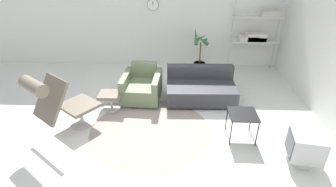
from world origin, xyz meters
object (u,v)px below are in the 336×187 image
object	(u,v)px
side_table	(243,116)
potted_plant	(200,58)
ottoman	(111,98)
crt_television	(305,148)
armchair_red	(142,87)
shelf_unit	(257,33)
couch_low	(201,89)
lounge_chair	(57,99)

from	to	relation	value
side_table	potted_plant	xyz separation A→B (m)	(-0.52, 2.71, -0.02)
side_table	potted_plant	world-z (taller)	potted_plant
ottoman	side_table	bearing A→B (deg)	-19.57
side_table	crt_television	distance (m)	1.00
armchair_red	potted_plant	xyz separation A→B (m)	(1.32, 1.42, 0.14)
crt_television	shelf_unit	bearing A→B (deg)	8.21
armchair_red	couch_low	size ratio (longest dim) A/B	0.63
potted_plant	armchair_red	bearing A→B (deg)	-132.72
couch_low	potted_plant	xyz separation A→B (m)	(0.07, 1.41, 0.17)
lounge_chair	ottoman	world-z (taller)	lounge_chair
lounge_chair	crt_television	xyz separation A→B (m)	(3.87, -0.58, -0.41)
ottoman	potted_plant	xyz separation A→B (m)	(1.89, 1.85, 0.16)
lounge_chair	shelf_unit	size ratio (longest dim) A/B	0.62
potted_plant	ottoman	bearing A→B (deg)	-135.57
lounge_chair	ottoman	distance (m)	1.16
ottoman	potted_plant	world-z (taller)	potted_plant
armchair_red	lounge_chair	bearing A→B (deg)	49.45
lounge_chair	shelf_unit	world-z (taller)	shelf_unit
lounge_chair	side_table	bearing A→B (deg)	37.12
couch_low	potted_plant	world-z (taller)	potted_plant
crt_television	potted_plant	bearing A→B (deg)	31.77
ottoman	crt_television	distance (m)	3.52
lounge_chair	couch_low	size ratio (longest dim) A/B	0.82
couch_low	crt_television	size ratio (longest dim) A/B	2.73
couch_low	crt_television	bearing A→B (deg)	124.99
couch_low	shelf_unit	size ratio (longest dim) A/B	0.76
armchair_red	couch_low	bearing A→B (deg)	-176.12
potted_plant	crt_television	bearing A→B (deg)	-68.05
side_table	armchair_red	bearing A→B (deg)	144.98
shelf_unit	crt_television	bearing A→B (deg)	-91.61
lounge_chair	potted_plant	world-z (taller)	potted_plant
potted_plant	shelf_unit	distance (m)	1.56
side_table	shelf_unit	distance (m)	3.15
lounge_chair	shelf_unit	xyz separation A→B (m)	(3.96, 2.96, 0.30)
ottoman	armchair_red	xyz separation A→B (m)	(0.58, 0.43, 0.02)
couch_low	crt_television	xyz separation A→B (m)	(1.40, -1.88, 0.05)
armchair_red	potted_plant	size ratio (longest dim) A/B	0.78
armchair_red	potted_plant	world-z (taller)	potted_plant
lounge_chair	couch_low	bearing A→B (deg)	64.97
armchair_red	side_table	world-z (taller)	armchair_red
lounge_chair	armchair_red	size ratio (longest dim) A/B	1.30
shelf_unit	couch_low	bearing A→B (deg)	-131.97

